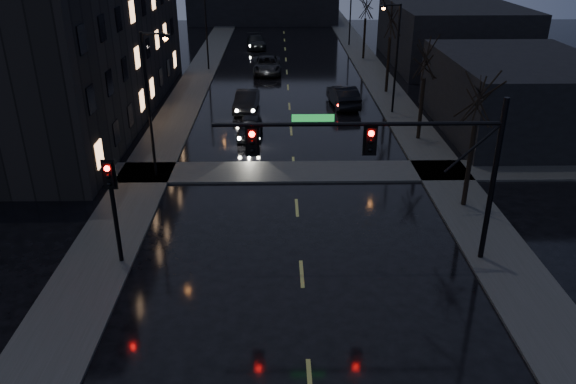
{
  "coord_description": "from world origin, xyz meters",
  "views": [
    {
      "loc": [
        -0.92,
        -11.18,
        12.58
      ],
      "look_at": [
        -0.54,
        9.0,
        3.2
      ],
      "focal_mm": 35.0,
      "sensor_mm": 36.0,
      "label": 1
    }
  ],
  "objects_px": {
    "oncoming_car_b": "(246,101)",
    "oncoming_car_d": "(256,42)",
    "lead_car": "(343,96)",
    "oncoming_car_c": "(267,65)",
    "oncoming_car_a": "(250,127)"
  },
  "relations": [
    {
      "from": "oncoming_car_b",
      "to": "lead_car",
      "type": "distance_m",
      "value": 7.67
    },
    {
      "from": "lead_car",
      "to": "oncoming_car_c",
      "type": "bearing_deg",
      "value": -68.66
    },
    {
      "from": "oncoming_car_d",
      "to": "oncoming_car_a",
      "type": "bearing_deg",
      "value": -94.68
    },
    {
      "from": "oncoming_car_a",
      "to": "lead_car",
      "type": "bearing_deg",
      "value": 47.41
    },
    {
      "from": "oncoming_car_b",
      "to": "oncoming_car_d",
      "type": "height_order",
      "value": "oncoming_car_d"
    },
    {
      "from": "oncoming_car_b",
      "to": "lead_car",
      "type": "height_order",
      "value": "lead_car"
    },
    {
      "from": "oncoming_car_d",
      "to": "lead_car",
      "type": "relative_size",
      "value": 1.04
    },
    {
      "from": "oncoming_car_c",
      "to": "oncoming_car_d",
      "type": "relative_size",
      "value": 1.1
    },
    {
      "from": "oncoming_car_a",
      "to": "oncoming_car_d",
      "type": "bearing_deg",
      "value": 92.92
    },
    {
      "from": "oncoming_car_b",
      "to": "oncoming_car_d",
      "type": "distance_m",
      "value": 25.72
    },
    {
      "from": "oncoming_car_b",
      "to": "oncoming_car_c",
      "type": "bearing_deg",
      "value": 88.29
    },
    {
      "from": "oncoming_car_c",
      "to": "lead_car",
      "type": "relative_size",
      "value": 1.14
    },
    {
      "from": "oncoming_car_b",
      "to": "oncoming_car_c",
      "type": "xyz_separation_m",
      "value": [
        1.4,
        12.73,
        0.05
      ]
    },
    {
      "from": "oncoming_car_b",
      "to": "oncoming_car_d",
      "type": "xyz_separation_m",
      "value": [
        -0.09,
        25.72,
        0.01
      ]
    },
    {
      "from": "oncoming_car_a",
      "to": "oncoming_car_d",
      "type": "relative_size",
      "value": 0.75
    }
  ]
}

